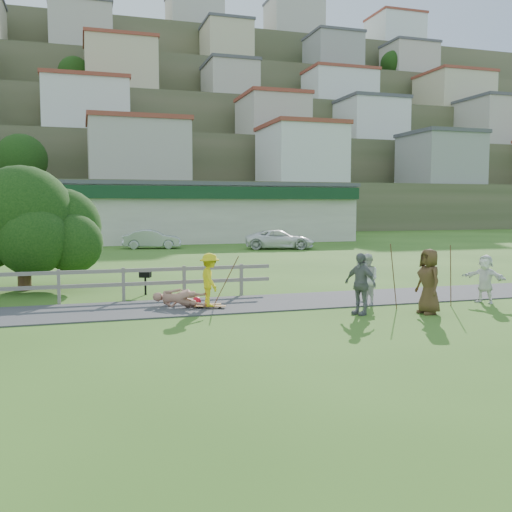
# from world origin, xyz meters

# --- Properties ---
(ground) EXTENTS (260.00, 260.00, 0.00)m
(ground) POSITION_xyz_m (0.00, 0.00, 0.00)
(ground) COLOR #355E1B
(ground) RESTS_ON ground
(path) EXTENTS (34.00, 3.00, 0.04)m
(path) POSITION_xyz_m (0.00, 1.50, 0.02)
(path) COLOR #3A3A3C
(path) RESTS_ON ground
(fence) EXTENTS (15.05, 0.10, 1.10)m
(fence) POSITION_xyz_m (-4.62, 3.30, 0.72)
(fence) COLOR slate
(fence) RESTS_ON ground
(strip_mall) EXTENTS (32.50, 10.75, 5.10)m
(strip_mall) POSITION_xyz_m (4.00, 34.94, 2.58)
(strip_mall) COLOR beige
(strip_mall) RESTS_ON ground
(hillside) EXTENTS (220.00, 67.00, 47.50)m
(hillside) POSITION_xyz_m (0.00, 91.31, 14.41)
(hillside) COLOR #404C2D
(hillside) RESTS_ON ground
(skater_rider) EXTENTS (0.64, 1.06, 1.60)m
(skater_rider) POSITION_xyz_m (0.37, 0.99, 0.80)
(skater_rider) COLOR yellow
(skater_rider) RESTS_ON ground
(skater_fallen) EXTENTS (1.33, 1.62, 0.62)m
(skater_fallen) POSITION_xyz_m (-0.48, 1.41, 0.31)
(skater_fallen) COLOR #A5715B
(skater_fallen) RESTS_ON ground
(spectator_a) EXTENTS (0.71, 0.86, 1.62)m
(spectator_a) POSITION_xyz_m (5.24, 0.26, 0.81)
(spectator_a) COLOR silver
(spectator_a) RESTS_ON ground
(spectator_b) EXTENTS (0.85, 1.12, 1.78)m
(spectator_b) POSITION_xyz_m (4.31, -1.06, 0.89)
(spectator_b) COLOR slate
(spectator_b) RESTS_ON ground
(spectator_c) EXTENTS (0.62, 0.94, 1.88)m
(spectator_c) POSITION_xyz_m (6.24, -1.55, 0.94)
(spectator_c) COLOR #4F381F
(spectator_c) RESTS_ON ground
(spectator_d) EXTENTS (1.05, 1.50, 1.56)m
(spectator_d) POSITION_xyz_m (9.06, -0.46, 0.78)
(spectator_d) COLOR white
(spectator_d) RESTS_ON ground
(car_silver) EXTENTS (4.38, 2.13, 1.38)m
(car_silver) POSITION_xyz_m (1.66, 26.46, 0.69)
(car_silver) COLOR #ABAEB3
(car_silver) RESTS_ON ground
(car_white) EXTENTS (5.43, 3.55, 1.39)m
(car_white) POSITION_xyz_m (10.46, 23.26, 0.69)
(car_white) COLOR white
(car_white) RESTS_ON ground
(tree) EXTENTS (6.03, 6.03, 4.00)m
(tree) POSITION_xyz_m (-5.33, 6.87, 2.00)
(tree) COLOR black
(tree) RESTS_ON ground
(bbq) EXTENTS (0.46, 0.41, 0.81)m
(bbq) POSITION_xyz_m (-1.18, 4.41, 0.41)
(bbq) COLOR black
(bbq) RESTS_ON ground
(longboard_rider) EXTENTS (0.97, 0.54, 0.11)m
(longboard_rider) POSITION_xyz_m (0.37, 0.99, 0.05)
(longboard_rider) COLOR olive
(longboard_rider) RESTS_ON ground
(longboard_fallen) EXTENTS (0.94, 0.35, 0.10)m
(longboard_fallen) POSITION_xyz_m (0.32, 1.31, 0.05)
(longboard_fallen) COLOR olive
(longboard_fallen) RESTS_ON ground
(helmet) EXTENTS (0.28, 0.28, 0.28)m
(helmet) POSITION_xyz_m (0.12, 1.76, 0.14)
(helmet) COLOR red
(helmet) RESTS_ON ground
(pole_rider) EXTENTS (0.03, 0.03, 1.76)m
(pole_rider) POSITION_xyz_m (0.97, 1.39, 0.88)
(pole_rider) COLOR brown
(pole_rider) RESTS_ON ground
(pole_spec_left) EXTENTS (0.03, 0.03, 2.00)m
(pole_spec_left) POSITION_xyz_m (5.66, -0.61, 1.00)
(pole_spec_left) COLOR brown
(pole_spec_left) RESTS_ON ground
(pole_spec_right) EXTENTS (0.03, 0.03, 1.90)m
(pole_spec_right) POSITION_xyz_m (7.61, -0.67, 0.95)
(pole_spec_right) COLOR brown
(pole_spec_right) RESTS_ON ground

